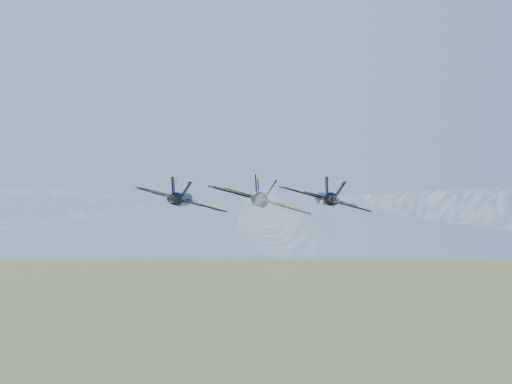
{
  "coord_description": "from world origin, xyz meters",
  "views": [
    {
      "loc": [
        -0.25,
        -95.66,
        102.15
      ],
      "look_at": [
        -0.11,
        3.65,
        102.47
      ],
      "focal_mm": 45.0,
      "sensor_mm": 36.0,
      "label": 1
    }
  ],
  "objects_px": {
    "jet_lead": "(261,198)",
    "jet_right": "(325,199)",
    "jet_slot": "(260,199)",
    "jet_left": "(182,199)"
  },
  "relations": [
    {
      "from": "jet_lead",
      "to": "jet_right",
      "type": "relative_size",
      "value": 1.0
    },
    {
      "from": "jet_lead",
      "to": "jet_slot",
      "type": "bearing_deg",
      "value": -90.94
    },
    {
      "from": "jet_right",
      "to": "jet_slot",
      "type": "height_order",
      "value": "same"
    },
    {
      "from": "jet_lead",
      "to": "jet_right",
      "type": "height_order",
      "value": "same"
    },
    {
      "from": "jet_lead",
      "to": "jet_right",
      "type": "bearing_deg",
      "value": -51.58
    },
    {
      "from": "jet_lead",
      "to": "jet_right",
      "type": "xyz_separation_m",
      "value": [
        9.63,
        -12.17,
        0.0
      ]
    },
    {
      "from": "jet_slot",
      "to": "jet_left",
      "type": "bearing_deg",
      "value": 137.96
    },
    {
      "from": "jet_lead",
      "to": "jet_right",
      "type": "distance_m",
      "value": 15.52
    },
    {
      "from": "jet_right",
      "to": "jet_slot",
      "type": "bearing_deg",
      "value": -135.34
    },
    {
      "from": "jet_left",
      "to": "jet_lead",
      "type": "bearing_deg",
      "value": 43.02
    }
  ]
}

